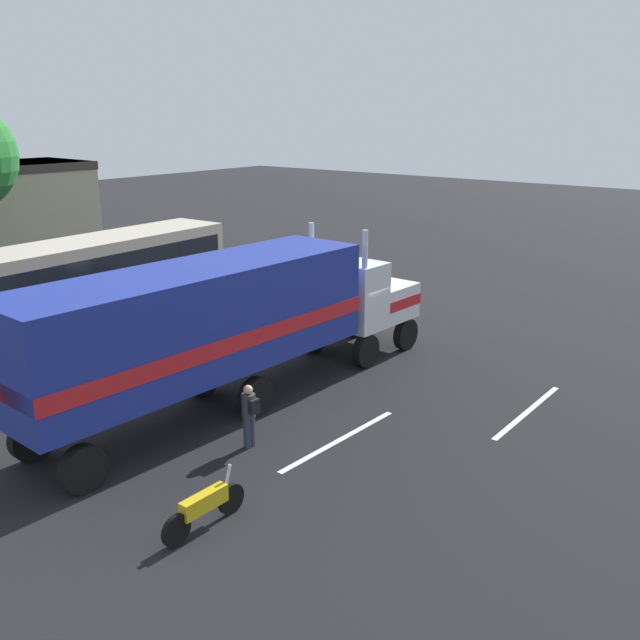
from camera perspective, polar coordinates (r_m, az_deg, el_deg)
ground_plane at (r=24.21m, az=3.27°, el=-2.55°), size 120.00×120.00×0.00m
lane_stripe_near at (r=17.87m, az=1.61°, el=-9.80°), size 4.40×0.36×0.01m
lane_stripe_mid at (r=20.28m, az=16.65°, el=-7.19°), size 4.40×0.16×0.01m
semi_truck at (r=19.28m, az=-7.46°, el=0.13°), size 14.27×3.23×4.50m
person_bystander at (r=17.27m, az=-5.80°, el=-7.62°), size 0.34×0.46×1.63m
parked_bus at (r=27.82m, az=-17.63°, el=3.67°), size 11.09×3.00×3.40m
motorcycle at (r=14.44m, az=-9.41°, el=-14.88°), size 2.11×0.26×1.12m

